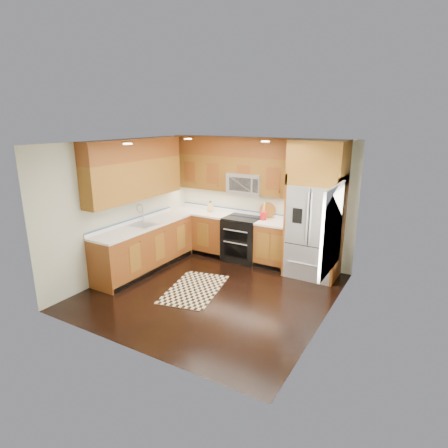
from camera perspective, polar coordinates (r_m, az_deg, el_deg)
The scene contains 16 objects.
ground at distance 6.77m, azimuth -1.91°, elevation -10.23°, with size 4.00×4.00×0.00m, color black.
wall_back at distance 8.02m, azimuth 5.62°, elevation 3.73°, with size 4.00×0.02×2.60m, color beige.
wall_left at distance 7.53m, azimuth -15.02°, elevation 2.47°, with size 0.02×4.00×2.60m, color beige.
wall_right at distance 5.55m, azimuth 15.78°, elevation -2.34°, with size 0.02×4.00×2.60m, color beige.
window at distance 5.71m, azimuth 16.15°, elevation -0.80°, with size 0.04×1.10×1.30m.
base_cabinets at distance 7.93m, azimuth -6.05°, elevation -2.80°, with size 2.85×3.00×0.90m.
countertop at distance 7.80m, azimuth -4.80°, elevation 0.54°, with size 2.86×3.01×0.04m.
upper_cabinets at distance 7.68m, azimuth -5.06°, elevation 8.70°, with size 2.85×3.00×1.15m.
range at distance 8.05m, azimuth 2.86°, elevation -2.28°, with size 0.76×0.67×0.95m.
microwave at distance 7.88m, azimuth 3.41°, elevation 6.23°, with size 0.76×0.40×0.42m.
refrigerator at distance 7.24m, azimuth 13.77°, elevation 2.05°, with size 0.98×0.75×2.60m.
sink_faucet at distance 7.58m, azimuth -12.23°, elevation 0.35°, with size 0.54×0.44×0.37m.
rug at distance 6.86m, azimuth -4.52°, elevation -9.84°, with size 0.86×1.44×0.01m, color black.
knife_block at distance 8.41m, azimuth -2.08°, elevation 2.58°, with size 0.12×0.14×0.25m.
utensil_crock at distance 7.76m, azimuth 6.02°, elevation 1.55°, with size 0.17×0.17×0.37m.
cutting_board at distance 7.97m, azimuth 6.62°, elevation 1.05°, with size 0.34×0.34×0.02m, color #8D5A1C.
Camera 1 is at (3.25, -5.14, 2.98)m, focal length 30.00 mm.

